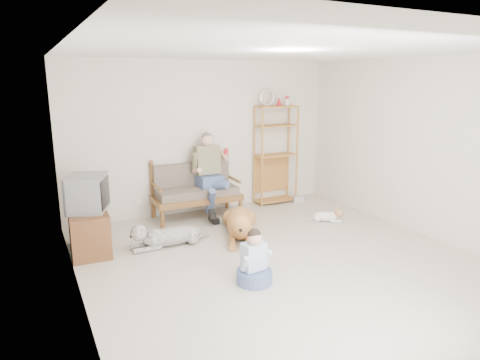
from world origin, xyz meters
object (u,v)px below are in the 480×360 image
tv_stand (88,231)px  golden_retriever (240,223)px  etagere (276,154)px  loveseat (195,189)px

tv_stand → golden_retriever: (2.17, -0.40, -0.09)m
etagere → tv_stand: etagere is taller
loveseat → tv_stand: size_ratio=1.65×
tv_stand → golden_retriever: tv_stand is taller
tv_stand → etagere: bearing=17.6°
etagere → golden_retriever: (-1.45, -1.34, -0.76)m
etagere → golden_retriever: 2.12m
loveseat → golden_retriever: size_ratio=0.98×
loveseat → golden_retriever: (0.25, -1.23, -0.28)m
loveseat → etagere: (1.71, 0.11, 0.48)m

